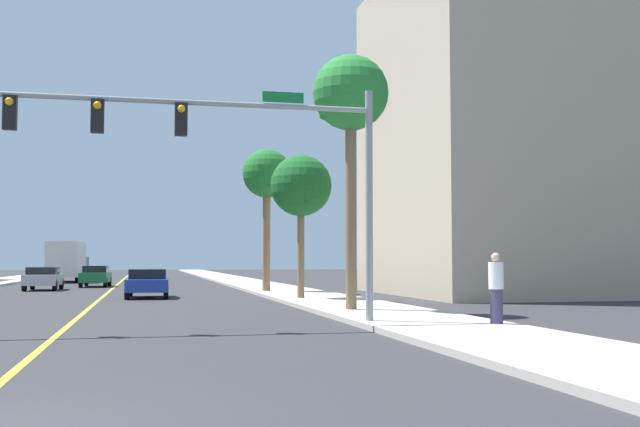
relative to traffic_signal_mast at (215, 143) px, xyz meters
name	(u,v)px	position (x,y,z in m)	size (l,w,h in m)	color
ground	(113,288)	(-3.71, 30.38, -4.78)	(192.00, 192.00, 0.00)	#2D2D30
sidewalk_right	(261,286)	(5.64, 30.38, -4.71)	(3.82, 168.00, 0.15)	#B2ADA3
lane_marking_center	(113,288)	(-3.71, 30.38, -4.78)	(0.16, 144.00, 0.01)	yellow
building_right_near	(495,132)	(15.98, 16.91, 3.66)	(10.96, 14.46, 16.89)	tan
traffic_signal_mast	(215,143)	(0.00, 0.00, 0.00)	(11.88, 0.36, 6.18)	gray
palm_near	(351,98)	(4.89, 4.72, 2.36)	(2.53, 2.53, 8.46)	brown
palm_mid	(301,187)	(4.79, 12.63, 0.13)	(2.66, 2.66, 6.16)	brown
palm_far	(267,177)	(4.51, 20.53, 1.42)	(2.60, 2.60, 7.53)	brown
car_blue	(148,283)	(-1.62, 17.13, -4.07)	(2.01, 4.25, 1.34)	#1E389E
car_green	(96,276)	(-4.95, 33.32, -4.05)	(1.87, 4.59, 1.39)	#196638
car_silver	(43,278)	(-7.55, 27.72, -4.06)	(1.95, 3.91, 1.35)	#BCBCC1
delivery_truck	(68,261)	(-7.88, 45.14, -3.09)	(2.65, 8.76, 3.20)	#194799
pedestrian	(496,288)	(6.99, -1.68, -3.73)	(0.38, 0.38, 1.80)	#3F3859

